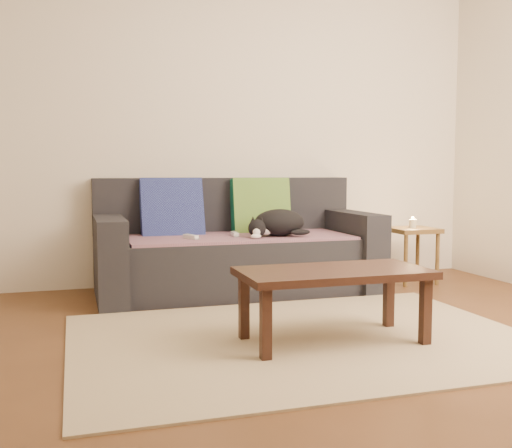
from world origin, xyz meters
name	(u,v)px	position (x,y,z in m)	size (l,w,h in m)	color
ground	(314,348)	(0.00, 0.00, 0.00)	(4.50, 4.50, 0.00)	brown
back_wall	(222,125)	(0.00, 2.00, 1.30)	(4.50, 0.04, 2.60)	beige
sofa	(236,251)	(0.00, 1.57, 0.31)	(2.10, 0.94, 0.87)	#232328
throw_blanket	(239,237)	(0.00, 1.48, 0.43)	(1.66, 0.74, 0.02)	#45294D
cushion_navy	(172,209)	(-0.46, 1.74, 0.63)	(0.48, 0.12, 0.48)	#101047
cushion_green	(261,208)	(0.25, 1.74, 0.63)	(0.47, 0.12, 0.47)	#0C5137
cat	(277,223)	(0.27, 1.36, 0.54)	(0.50, 0.38, 0.20)	black
wii_remote_a	(191,237)	(-0.39, 1.37, 0.46)	(0.15, 0.04, 0.03)	white
wii_remote_b	(235,234)	(-0.04, 1.45, 0.46)	(0.15, 0.04, 0.03)	white
side_table	(412,237)	(1.49, 1.47, 0.38)	(0.37, 0.37, 0.46)	brown
candle	(413,223)	(1.49, 1.47, 0.50)	(0.06, 0.06, 0.09)	beige
rug	(304,339)	(0.00, 0.15, 0.01)	(2.50, 1.80, 0.01)	tan
coffee_table	(334,279)	(0.13, 0.05, 0.35)	(1.01, 0.50, 0.40)	black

